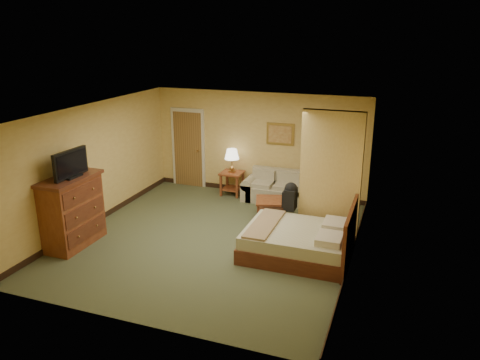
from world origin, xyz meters
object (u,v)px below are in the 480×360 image
at_px(loveseat, 274,191).
at_px(coffee_table, 271,205).
at_px(dresser, 72,211).
at_px(bed, 300,241).

height_order(loveseat, coffee_table, loveseat).
distance_m(loveseat, dresser, 4.80).
distance_m(coffee_table, bed, 1.90).
relative_size(dresser, bed, 0.72).
bearing_deg(coffee_table, dresser, -141.26).
distance_m(dresser, bed, 4.44).
xyz_separation_m(loveseat, bed, (1.26, -2.67, 0.04)).
height_order(coffee_table, bed, bed).
height_order(dresser, bed, dresser).
xyz_separation_m(coffee_table, dresser, (-3.26, -2.62, 0.40)).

